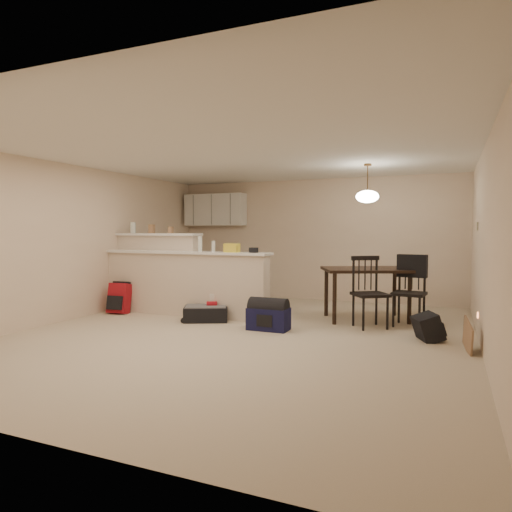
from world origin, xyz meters
The scene contains 21 objects.
room centered at (0.00, 0.00, 1.25)m, with size 7.00×7.02×2.50m.
breakfast_bar centered at (-1.76, 0.98, 0.61)m, with size 3.08×0.58×1.39m.
upper_cabinets centered at (-2.20, 3.32, 1.90)m, with size 1.40×0.34×0.70m, color white.
kitchen_counter centered at (-2.00, 3.19, 0.45)m, with size 1.80×0.60×0.90m, color white.
thermostat centered at (2.98, 1.55, 1.50)m, with size 0.02×0.12×0.12m, color beige.
jar centered at (-2.73, 1.12, 1.49)m, with size 0.10×0.10×0.20m, color silver.
cereal_box centered at (-2.32, 1.12, 1.47)m, with size 0.10×0.07×0.16m, color #9A724F.
small_box centered at (-1.92, 1.12, 1.45)m, with size 0.08×0.06×0.12m, color #9A724F.
bottle_a centered at (-1.20, 0.90, 1.22)m, with size 0.07×0.07×0.26m, color silver.
bottle_b centered at (-0.95, 0.90, 1.18)m, with size 0.06×0.06×0.18m, color silver.
bag_lump centered at (-0.61, 0.90, 1.16)m, with size 0.22×0.18×0.14m, color #9A724F.
pouch centered at (-0.23, 0.90, 1.13)m, with size 0.12×0.10×0.08m, color #9A724F.
dining_table centered at (1.40, 1.70, 0.73)m, with size 1.58×1.36×0.84m.
pendant_lamp centered at (1.40, 1.70, 1.99)m, with size 0.36×0.36×0.62m.
dining_chair_near centered at (1.56, 1.10, 0.53)m, with size 0.46×0.44×1.06m, color black, non-canonical shape.
dining_chair_far centered at (2.08, 1.44, 0.53)m, with size 0.46×0.44×1.05m, color black, non-canonical shape.
suitcase centered at (-0.93, 0.60, 0.11)m, with size 0.68×0.44×0.23m, color black.
red_backpack centered at (-2.65, 0.61, 0.26)m, with size 0.35×0.22×0.52m, color #A2121C.
navy_duffel centered at (0.23, 0.39, 0.16)m, with size 0.59×0.32×0.32m, color #121239.
black_daypack centered at (2.39, 0.61, 0.17)m, with size 0.38×0.27×0.34m, color black.
cardboard_sheet centered at (2.85, 0.19, 0.18)m, with size 0.48×0.02×0.36m, color #9A724F.
Camera 1 is at (2.62, -5.71, 1.44)m, focal length 32.00 mm.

